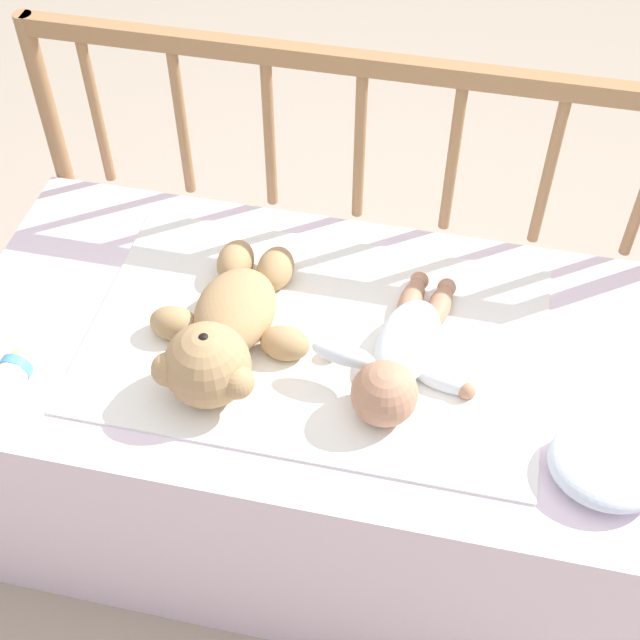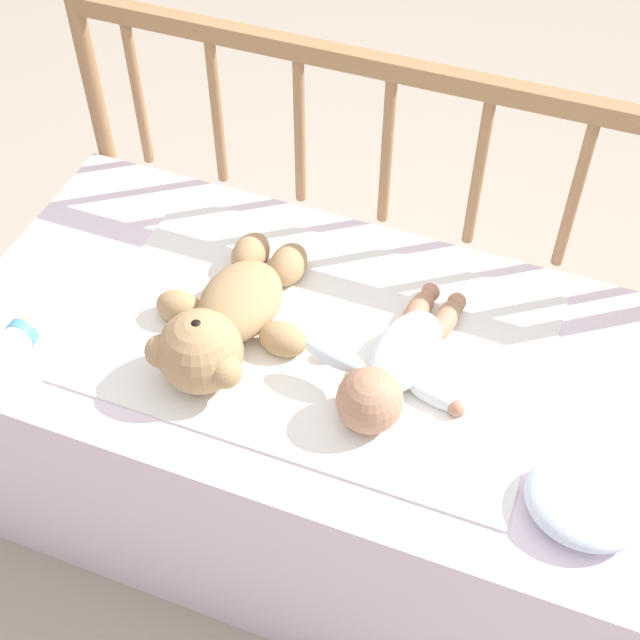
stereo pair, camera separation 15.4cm
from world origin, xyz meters
name	(u,v)px [view 2 (the right image)]	position (x,y,z in m)	size (l,w,h in m)	color
ground_plane	(320,500)	(0.00, 0.00, 0.00)	(12.00, 12.00, 0.00)	tan
crib_mattress	(320,430)	(0.00, 0.00, 0.27)	(1.31, 0.67, 0.54)	silver
crib_rail	(385,180)	(0.00, 0.36, 0.64)	(1.31, 0.04, 0.91)	#997047
blanket	(317,338)	(-0.01, 0.01, 0.54)	(0.81, 0.51, 0.01)	white
teddy_bear	(225,321)	(-0.16, -0.06, 0.60)	(0.29, 0.40, 0.15)	tan
baby	(395,366)	(0.15, -0.03, 0.58)	(0.29, 0.37, 0.11)	white
baby_bottle	(6,354)	(-0.49, -0.24, 0.57)	(0.06, 0.17, 0.06)	#F4E5CC
small_pillow	(586,502)	(0.50, -0.17, 0.57)	(0.19, 0.17, 0.06)	silver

